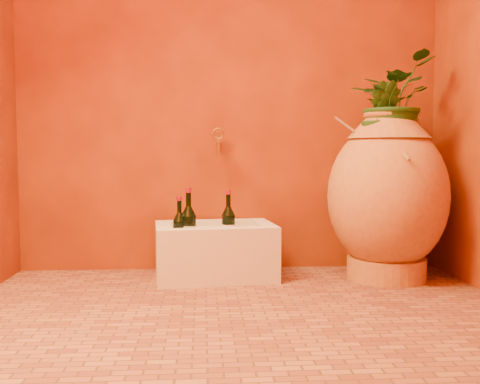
{
  "coord_description": "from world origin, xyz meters",
  "views": [
    {
      "loc": [
        -0.16,
        -2.22,
        0.69
      ],
      "look_at": [
        0.01,
        0.35,
        0.51
      ],
      "focal_mm": 40.0,
      "sensor_mm": 36.0,
      "label": 1
    }
  ],
  "objects": [
    {
      "name": "floor",
      "position": [
        0.0,
        0.0,
        0.0
      ],
      "size": [
        2.5,
        2.5,
        0.0
      ],
      "primitive_type": "plane",
      "color": "#955530",
      "rests_on": "ground"
    },
    {
      "name": "wall_back",
      "position": [
        0.0,
        1.0,
        1.25
      ],
      "size": [
        2.5,
        0.02,
        2.5
      ],
      "primitive_type": "cube",
      "color": "#631F05",
      "rests_on": "ground"
    },
    {
      "name": "amphora",
      "position": [
        0.85,
        0.65,
        0.47
      ],
      "size": [
        0.74,
        0.74,
        0.94
      ],
      "rotation": [
        0.0,
        0.0,
        0.14
      ],
      "color": "#BD7835",
      "rests_on": "floor"
    },
    {
      "name": "stone_basin",
      "position": [
        -0.1,
        0.75,
        0.15
      ],
      "size": [
        0.69,
        0.51,
        0.3
      ],
      "rotation": [
        0.0,
        0.0,
        0.1
      ],
      "color": "beige",
      "rests_on": "floor"
    },
    {
      "name": "wine_bottle_a",
      "position": [
        -0.29,
        0.65,
        0.27
      ],
      "size": [
        0.07,
        0.07,
        0.3
      ],
      "color": "black",
      "rests_on": "stone_basin"
    },
    {
      "name": "wine_bottle_b",
      "position": [
        -0.02,
        0.76,
        0.28
      ],
      "size": [
        0.08,
        0.08,
        0.32
      ],
      "color": "black",
      "rests_on": "stone_basin"
    },
    {
      "name": "wine_bottle_c",
      "position": [
        -0.24,
        0.66,
        0.29
      ],
      "size": [
        0.08,
        0.08,
        0.34
      ],
      "color": "black",
      "rests_on": "stone_basin"
    },
    {
      "name": "wall_tap",
      "position": [
        -0.07,
        0.92,
        0.77
      ],
      "size": [
        0.07,
        0.15,
        0.16
      ],
      "color": "#A37425",
      "rests_on": "wall_back"
    },
    {
      "name": "plant_main",
      "position": [
        0.87,
        0.68,
        0.98
      ],
      "size": [
        0.62,
        0.62,
        0.52
      ],
      "primitive_type": "imported",
      "rotation": [
        0.0,
        0.0,
        0.79
      ],
      "color": "#184319",
      "rests_on": "amphora"
    },
    {
      "name": "plant_side",
      "position": [
        0.79,
        0.6,
        0.89
      ],
      "size": [
        0.26,
        0.24,
        0.37
      ],
      "primitive_type": "imported",
      "rotation": [
        0.0,
        0.0,
        -0.51
      ],
      "color": "#184319",
      "rests_on": "amphora"
    }
  ]
}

